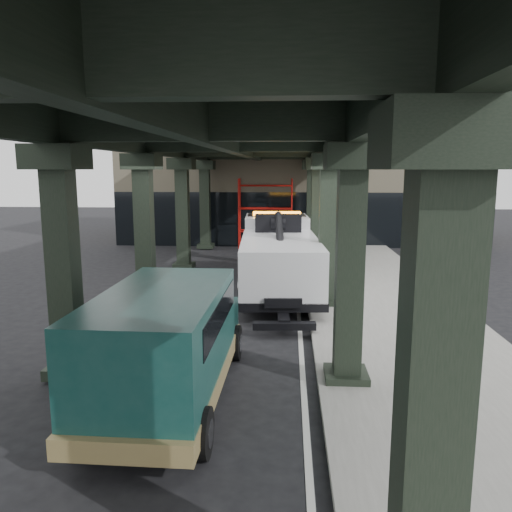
% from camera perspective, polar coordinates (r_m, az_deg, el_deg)
% --- Properties ---
extents(ground, '(90.00, 90.00, 0.00)m').
position_cam_1_polar(ground, '(14.83, -1.65, -7.81)').
color(ground, black).
rests_on(ground, ground).
extents(sidewalk, '(5.00, 40.00, 0.15)m').
position_cam_1_polar(sidewalk, '(16.96, 14.41, -5.59)').
color(sidewalk, gray).
rests_on(sidewalk, ground).
extents(lane_stripe, '(0.12, 38.00, 0.01)m').
position_cam_1_polar(lane_stripe, '(16.69, 4.86, -5.80)').
color(lane_stripe, silver).
rests_on(lane_stripe, ground).
extents(viaduct, '(7.40, 32.00, 6.40)m').
position_cam_1_polar(viaduct, '(16.19, -2.50, 13.25)').
color(viaduct, black).
rests_on(viaduct, ground).
extents(building, '(22.00, 10.00, 8.00)m').
position_cam_1_polar(building, '(34.07, 4.94, 8.98)').
color(building, '#C6B793').
rests_on(building, ground).
extents(scaffolding, '(3.08, 0.88, 4.00)m').
position_cam_1_polar(scaffolding, '(28.84, 1.09, 5.10)').
color(scaffolding, red).
rests_on(scaffolding, ground).
extents(tow_truck, '(3.08, 9.19, 2.97)m').
position_cam_1_polar(tow_truck, '(18.54, 2.55, 0.37)').
color(tow_truck, black).
rests_on(tow_truck, ground).
extents(towed_van, '(2.38, 5.74, 2.31)m').
position_cam_1_polar(towed_van, '(9.84, -10.10, -9.65)').
color(towed_van, '#103C37').
rests_on(towed_van, ground).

